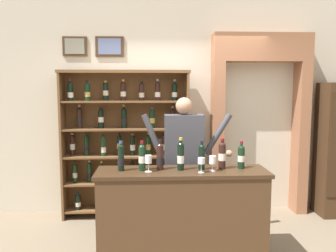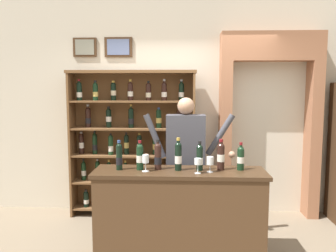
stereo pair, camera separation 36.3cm
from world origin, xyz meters
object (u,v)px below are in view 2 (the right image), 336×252
wine_shelf (133,140)px  tasting_counter (179,215)px  tasting_bottle_brunello (221,155)px  tasting_bottle_chianti (241,158)px  wine_glass_right (146,160)px  tasting_bottle_rosso (119,156)px  tasting_bottle_grappa (178,156)px  wine_glass_spare (198,162)px  tasting_bottle_riserva (140,156)px  tasting_bottle_super_tuscan (158,156)px  wine_glass_left (210,161)px  tasting_bottle_vin_santo (200,157)px  shopkeeper (186,152)px

wine_shelf → tasting_counter: (0.68, -1.27, -0.60)m
tasting_bottle_brunello → tasting_bottle_chianti: size_ratio=1.11×
tasting_bottle_brunello → wine_glass_right: bearing=-172.8°
wine_glass_right → tasting_bottle_brunello: bearing=7.2°
tasting_bottle_rosso → tasting_bottle_grappa: (0.62, 0.00, 0.01)m
tasting_bottle_rosso → wine_glass_spare: (0.82, -0.12, -0.03)m
tasting_counter → tasting_bottle_rosso: size_ratio=5.74×
tasting_bottle_riserva → tasting_bottle_super_tuscan: tasting_bottle_super_tuscan is taller
tasting_counter → wine_glass_left: size_ratio=11.16×
wine_shelf → tasting_counter: size_ratio=1.14×
tasting_bottle_vin_santo → wine_glass_spare: (-0.02, -0.13, -0.02)m
tasting_bottle_chianti → tasting_bottle_riserva: bearing=-178.0°
shopkeeper → tasting_counter: bearing=-97.6°
tasting_bottle_rosso → tasting_bottle_super_tuscan: (0.40, 0.03, 0.00)m
wine_shelf → shopkeeper: wine_shelf is taller
tasting_bottle_grappa → wine_glass_right: size_ratio=1.98×
shopkeeper → tasting_bottle_vin_santo: 0.49m
tasting_bottle_super_tuscan → tasting_counter: bearing=-10.7°
tasting_bottle_rosso → tasting_bottle_chianti: 1.27m
wine_glass_left → tasting_bottle_grappa: bearing=169.0°
wine_shelf → tasting_bottle_brunello: (1.11, -1.22, 0.03)m
wine_shelf → tasting_bottle_grappa: bearing=-62.2°
wine_glass_spare → tasting_counter: bearing=149.1°
shopkeeper → tasting_bottle_grappa: 0.49m
tasting_bottle_vin_santo → wine_glass_left: size_ratio=1.91×
tasting_bottle_super_tuscan → tasting_bottle_chianti: tasting_bottle_super_tuscan is taller
wine_glass_spare → wine_glass_right: bearing=173.6°
shopkeeper → tasting_bottle_riserva: size_ratio=5.47×
tasting_bottle_grappa → tasting_bottle_rosso: bearing=-179.8°
tasting_counter → tasting_bottle_brunello: bearing=6.4°
wine_glass_spare → wine_glass_left: (0.13, 0.06, -0.00)m
tasting_bottle_grappa → wine_glass_left: (0.32, -0.06, -0.04)m
tasting_bottle_riserva → wine_glass_left: bearing=-5.6°
tasting_bottle_riserva → wine_glass_spare: 0.61m
tasting_bottle_super_tuscan → tasting_bottle_rosso: bearing=-175.2°
shopkeeper → tasting_bottle_riserva: bearing=-135.5°
tasting_counter → shopkeeper: size_ratio=1.06×
wine_glass_right → tasting_bottle_super_tuscan: bearing=37.8°
tasting_bottle_riserva → tasting_bottle_super_tuscan: 0.19m
wine_shelf → tasting_bottle_grappa: wine_shelf is taller
wine_shelf → tasting_bottle_vin_santo: wine_shelf is taller
wine_shelf → tasting_bottle_vin_santo: size_ratio=6.65×
wine_shelf → tasting_bottle_riserva: size_ratio=6.58×
tasting_bottle_brunello → wine_glass_spare: tasting_bottle_brunello is taller
shopkeeper → wine_glass_left: bearing=-65.8°
tasting_bottle_riserva → wine_glass_spare: (0.60, -0.13, -0.03)m
wine_glass_spare → shopkeeper: bearing=101.1°
tasting_bottle_grappa → wine_glass_spare: 0.24m
tasting_counter → shopkeeper: 0.76m
wine_shelf → tasting_bottle_rosso: bearing=-88.0°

